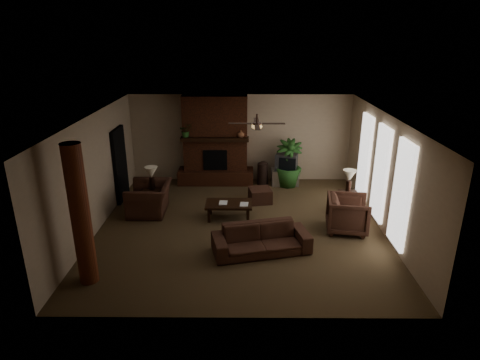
{
  "coord_description": "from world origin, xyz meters",
  "views": [
    {
      "loc": [
        0.07,
        -9.28,
        4.63
      ],
      "look_at": [
        0.0,
        0.4,
        1.1
      ],
      "focal_mm": 30.58,
      "sensor_mm": 36.0,
      "label": 1
    }
  ],
  "objects_px": {
    "log_column": "(81,216)",
    "tv_stand": "(285,177)",
    "sofa": "(261,235)",
    "floor_vase": "(263,171)",
    "side_table_right": "(347,202)",
    "armchair_right": "(348,213)",
    "lamp_left": "(151,174)",
    "ottoman": "(260,195)",
    "side_table_left": "(153,198)",
    "floor_plant": "(288,173)",
    "lamp_right": "(349,177)",
    "armchair_left": "(149,194)",
    "coffee_table": "(229,205)"
  },
  "relations": [
    {
      "from": "coffee_table",
      "to": "lamp_left",
      "type": "distance_m",
      "value": 2.3
    },
    {
      "from": "tv_stand",
      "to": "side_table_left",
      "type": "xyz_separation_m",
      "value": [
        -3.84,
        -1.83,
        0.03
      ]
    },
    {
      "from": "side_table_left",
      "to": "lamp_left",
      "type": "bearing_deg",
      "value": -65.22
    },
    {
      "from": "coffee_table",
      "to": "side_table_right",
      "type": "distance_m",
      "value": 3.24
    },
    {
      "from": "armchair_right",
      "to": "lamp_right",
      "type": "height_order",
      "value": "lamp_right"
    },
    {
      "from": "side_table_left",
      "to": "floor_plant",
      "type": "bearing_deg",
      "value": 23.79
    },
    {
      "from": "armchair_left",
      "to": "floor_vase",
      "type": "xyz_separation_m",
      "value": [
        3.14,
        2.19,
        -0.11
      ]
    },
    {
      "from": "floor_plant",
      "to": "floor_vase",
      "type": "bearing_deg",
      "value": 171.88
    },
    {
      "from": "armchair_right",
      "to": "lamp_left",
      "type": "relative_size",
      "value": 1.5
    },
    {
      "from": "sofa",
      "to": "coffee_table",
      "type": "xyz_separation_m",
      "value": [
        -0.78,
        1.74,
        -0.04
      ]
    },
    {
      "from": "log_column",
      "to": "side_table_left",
      "type": "xyz_separation_m",
      "value": [
        0.52,
        3.59,
        -1.12
      ]
    },
    {
      "from": "coffee_table",
      "to": "lamp_left",
      "type": "bearing_deg",
      "value": 162.92
    },
    {
      "from": "side_table_right",
      "to": "lamp_right",
      "type": "relative_size",
      "value": 0.85
    },
    {
      "from": "tv_stand",
      "to": "lamp_right",
      "type": "relative_size",
      "value": 1.31
    },
    {
      "from": "sofa",
      "to": "ottoman",
      "type": "distance_m",
      "value": 2.85
    },
    {
      "from": "floor_vase",
      "to": "side_table_right",
      "type": "xyz_separation_m",
      "value": [
        2.2,
        -2.09,
        -0.16
      ]
    },
    {
      "from": "floor_vase",
      "to": "lamp_left",
      "type": "xyz_separation_m",
      "value": [
        -3.11,
        -1.9,
        0.57
      ]
    },
    {
      "from": "ottoman",
      "to": "log_column",
      "type": "bearing_deg",
      "value": -131.45
    },
    {
      "from": "floor_plant",
      "to": "coffee_table",
      "type": "bearing_deg",
      "value": -126.42
    },
    {
      "from": "log_column",
      "to": "coffee_table",
      "type": "height_order",
      "value": "log_column"
    },
    {
      "from": "ottoman",
      "to": "floor_vase",
      "type": "xyz_separation_m",
      "value": [
        0.14,
        1.45,
        0.23
      ]
    },
    {
      "from": "sofa",
      "to": "floor_vase",
      "type": "xyz_separation_m",
      "value": [
        0.22,
        4.29,
        0.02
      ]
    },
    {
      "from": "floor_vase",
      "to": "floor_plant",
      "type": "xyz_separation_m",
      "value": [
        0.79,
        -0.11,
        -0.02
      ]
    },
    {
      "from": "floor_vase",
      "to": "lamp_left",
      "type": "distance_m",
      "value": 3.69
    },
    {
      "from": "side_table_left",
      "to": "lamp_right",
      "type": "height_order",
      "value": "lamp_right"
    },
    {
      "from": "ottoman",
      "to": "side_table_left",
      "type": "bearing_deg",
      "value": -172.48
    },
    {
      "from": "log_column",
      "to": "tv_stand",
      "type": "bearing_deg",
      "value": 51.16
    },
    {
      "from": "log_column",
      "to": "floor_vase",
      "type": "bearing_deg",
      "value": 56.07
    },
    {
      "from": "side_table_left",
      "to": "lamp_right",
      "type": "relative_size",
      "value": 0.85
    },
    {
      "from": "sofa",
      "to": "side_table_right",
      "type": "relative_size",
      "value": 3.87
    },
    {
      "from": "armchair_right",
      "to": "side_table_right",
      "type": "xyz_separation_m",
      "value": [
        0.28,
        1.16,
        -0.21
      ]
    },
    {
      "from": "coffee_table",
      "to": "lamp_left",
      "type": "xyz_separation_m",
      "value": [
        -2.11,
        0.65,
        0.63
      ]
    },
    {
      "from": "ottoman",
      "to": "armchair_right",
      "type": "bearing_deg",
      "value": -41.18
    },
    {
      "from": "log_column",
      "to": "ottoman",
      "type": "distance_m",
      "value": 5.45
    },
    {
      "from": "log_column",
      "to": "armchair_left",
      "type": "relative_size",
      "value": 2.25
    },
    {
      "from": "floor_plant",
      "to": "lamp_left",
      "type": "xyz_separation_m",
      "value": [
        -3.91,
        -1.78,
        0.59
      ]
    },
    {
      "from": "side_table_left",
      "to": "side_table_right",
      "type": "bearing_deg",
      "value": -2.67
    },
    {
      "from": "floor_vase",
      "to": "lamp_right",
      "type": "relative_size",
      "value": 1.18
    },
    {
      "from": "log_column",
      "to": "lamp_right",
      "type": "relative_size",
      "value": 4.31
    },
    {
      "from": "tv_stand",
      "to": "lamp_left",
      "type": "distance_m",
      "value": 4.33
    },
    {
      "from": "ottoman",
      "to": "armchair_left",
      "type": "bearing_deg",
      "value": -166.13
    },
    {
      "from": "armchair_left",
      "to": "side_table_right",
      "type": "xyz_separation_m",
      "value": [
        5.34,
        0.1,
        -0.27
      ]
    },
    {
      "from": "lamp_left",
      "to": "lamp_right",
      "type": "height_order",
      "value": "same"
    },
    {
      "from": "side_table_right",
      "to": "tv_stand",
      "type": "bearing_deg",
      "value": 125.69
    },
    {
      "from": "floor_vase",
      "to": "lamp_right",
      "type": "distance_m",
      "value": 3.1
    },
    {
      "from": "ottoman",
      "to": "lamp_right",
      "type": "bearing_deg",
      "value": -16.33
    },
    {
      "from": "lamp_left",
      "to": "log_column",
      "type": "bearing_deg",
      "value": -98.72
    },
    {
      "from": "side_table_left",
      "to": "lamp_left",
      "type": "distance_m",
      "value": 0.73
    },
    {
      "from": "tv_stand",
      "to": "floor_vase",
      "type": "relative_size",
      "value": 1.1
    },
    {
      "from": "floor_plant",
      "to": "lamp_right",
      "type": "height_order",
      "value": "lamp_right"
    }
  ]
}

